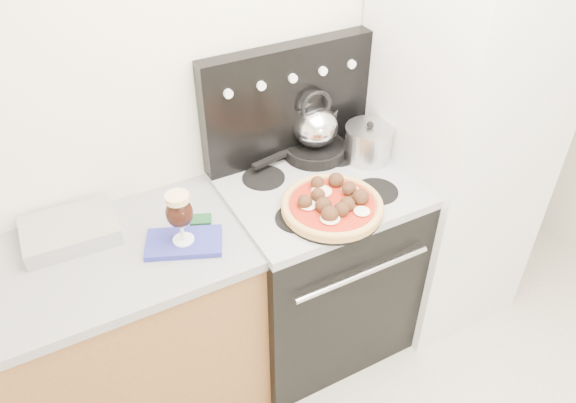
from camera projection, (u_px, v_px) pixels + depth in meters
room_shell at (469, 268)px, 1.47m from camera, size 3.52×3.01×2.52m
base_cabinet at (71, 360)px, 2.22m from camera, size 1.45×0.60×0.86m
countertop at (40, 280)px, 1.94m from camera, size 1.48×0.63×0.04m
stove_body at (315, 268)px, 2.61m from camera, size 0.76×0.65×0.88m
cooktop at (319, 189)px, 2.32m from camera, size 0.76×0.65×0.04m
backguard at (287, 103)px, 2.35m from camera, size 0.76×0.08×0.50m
fridge at (455, 139)px, 2.53m from camera, size 0.64×0.68×1.90m
foil_sheet at (70, 231)px, 2.06m from camera, size 0.34×0.26×0.07m
oven_mitt at (184, 243)px, 2.04m from camera, size 0.31×0.25×0.02m
beer_glass at (180, 218)px, 1.97m from camera, size 0.11×0.11×0.21m
pizza_pan at (332, 211)px, 2.17m from camera, size 0.43×0.43×0.01m
pizza at (332, 204)px, 2.14m from camera, size 0.46×0.46×0.06m
skillet at (315, 150)px, 2.48m from camera, size 0.32×0.32×0.05m
tea_kettle at (315, 123)px, 2.39m from camera, size 0.22×0.22×0.22m
stock_pot at (368, 144)px, 2.42m from camera, size 0.24×0.24×0.15m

